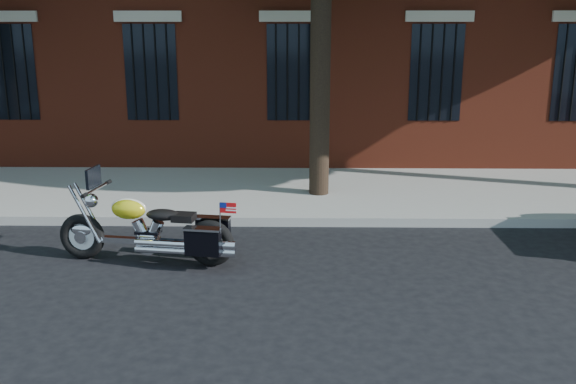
{
  "coord_description": "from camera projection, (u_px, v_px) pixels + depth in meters",
  "views": [
    {
      "loc": [
        0.12,
        -8.62,
        3.16
      ],
      "look_at": [
        -0.04,
        0.8,
        0.71
      ],
      "focal_mm": 40.0,
      "sensor_mm": 36.0,
      "label": 1
    }
  ],
  "objects": [
    {
      "name": "sidewalk",
      "position": [
        292.0,
        192.0,
        12.27
      ],
      "size": [
        40.0,
        3.6,
        0.15
      ],
      "primitive_type": "cube",
      "color": "gray",
      "rests_on": "ground"
    },
    {
      "name": "motorcycle",
      "position": [
        154.0,
        232.0,
        8.7
      ],
      "size": [
        2.54,
        0.95,
        1.31
      ],
      "rotation": [
        0.0,
        0.0,
        -0.14
      ],
      "color": "black",
      "rests_on": "ground"
    },
    {
      "name": "curb",
      "position": [
        291.0,
        221.0,
        10.45
      ],
      "size": [
        40.0,
        0.16,
        0.15
      ],
      "primitive_type": "cube",
      "color": "gray",
      "rests_on": "ground"
    },
    {
      "name": "ground",
      "position": [
        290.0,
        255.0,
        9.14
      ],
      "size": [
        120.0,
        120.0,
        0.0
      ],
      "primitive_type": "plane",
      "color": "black",
      "rests_on": "ground"
    }
  ]
}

